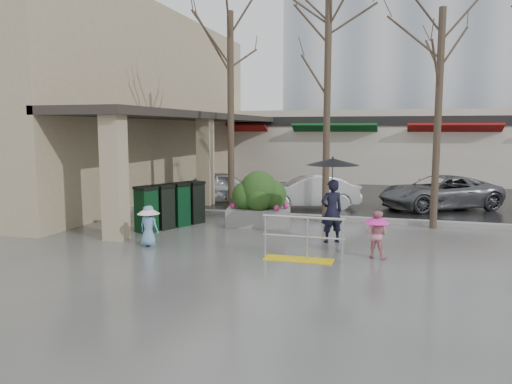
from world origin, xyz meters
The scene contains 21 objects.
ground centered at (0.00, 0.00, 0.00)m, with size 120.00×120.00×0.00m, color #51514F.
street_asphalt centered at (0.00, 22.00, 0.01)m, with size 120.00×36.00×0.01m, color black.
curb centered at (0.00, 4.00, 0.07)m, with size 120.00×0.30×0.15m, color gray.
near_building centered at (-9.00, 8.00, 4.00)m, with size 6.00×18.00×8.00m, color tan.
canopy_slab centered at (-4.80, 8.00, 3.62)m, with size 2.80×18.00×0.25m, color #2D2823.
pillar_front centered at (-3.90, -0.50, 1.75)m, with size 0.55×0.55×3.50m, color tan.
pillar_back centered at (-3.90, 6.00, 1.75)m, with size 0.55×0.55×3.50m, color tan.
storefront_row centered at (2.00, 17.97, 2.01)m, with size 34.00×6.74×4.00m.
office_tower centered at (4.00, 30.00, 12.50)m, with size 18.00×12.00×25.00m, color #8C99A8.
handrail centered at (1.36, -1.20, 0.38)m, with size 1.90×0.50×1.03m.
tree_west centered at (-2.00, 3.60, 5.08)m, with size 3.20×3.20×6.80m.
tree_midwest centered at (1.20, 3.60, 5.23)m, with size 3.20×3.20×7.00m.
tree_mideast centered at (4.50, 3.60, 4.86)m, with size 3.20×3.20×6.50m.
woman centered at (1.78, 0.80, 1.44)m, with size 1.40×1.40×2.29m.
child_pink centered at (3.00, -0.50, 0.63)m, with size 0.64×0.61×1.12m.
child_blue centered at (-2.68, -0.94, 0.63)m, with size 0.58×0.58×1.07m.
planter centered at (-0.70, 2.46, 0.82)m, with size 2.12×1.35×1.71m.
news_boxes centered at (-3.21, 1.48, 0.67)m, with size 1.49×2.41×1.34m.
car_a centered at (-4.11, 6.80, 0.63)m, with size 1.49×3.70×1.26m, color #BBBBC0.
car_b centered at (0.15, 6.37, 0.63)m, with size 1.33×3.82×1.26m, color silver.
car_c centered at (4.91, 7.50, 0.63)m, with size 2.09×4.53×1.26m, color #5B5D62.
Camera 1 is at (3.49, -12.26, 3.02)m, focal length 35.00 mm.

